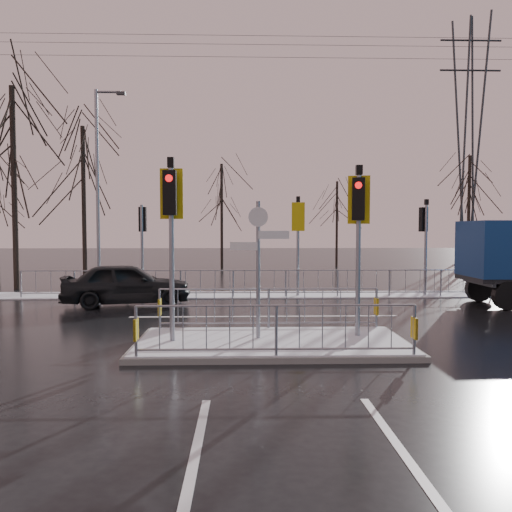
{
  "coord_description": "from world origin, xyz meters",
  "views": [
    {
      "loc": [
        -0.66,
        -10.92,
        2.58
      ],
      "look_at": [
        -0.24,
        3.97,
        1.8
      ],
      "focal_mm": 35.0,
      "sensor_mm": 36.0,
      "label": 1
    }
  ],
  "objects": [
    {
      "name": "tree_far_a",
      "position": [
        -2.0,
        22.0,
        4.82
      ],
      "size": [
        3.75,
        3.75,
        7.08
      ],
      "color": "black",
      "rests_on": "ground"
    },
    {
      "name": "tree_near_b",
      "position": [
        -8.0,
        12.5,
        5.15
      ],
      "size": [
        4.0,
        4.0,
        7.55
      ],
      "color": "black",
      "rests_on": "ground"
    },
    {
      "name": "snow_verge",
      "position": [
        0.0,
        8.6,
        0.02
      ],
      "size": [
        30.0,
        2.0,
        0.04
      ],
      "primitive_type": "cube",
      "color": "silver",
      "rests_on": "ground"
    },
    {
      "name": "traffic_island",
      "position": [
        -0.01,
        0.01,
        0.39
      ],
      "size": [
        6.0,
        3.04,
        4.15
      ],
      "color": "slate",
      "rests_on": "ground"
    },
    {
      "name": "lane_markings",
      "position": [
        0.0,
        -0.33,
        0.0
      ],
      "size": [
        8.0,
        11.38,
        0.01
      ],
      "color": "silver",
      "rests_on": "ground"
    },
    {
      "name": "tree_near_a",
      "position": [
        -10.5,
        11.0,
        6.11
      ],
      "size": [
        4.75,
        4.75,
        8.97
      ],
      "color": "black",
      "rests_on": "ground"
    },
    {
      "name": "far_kerb_fixtures",
      "position": [
        0.29,
        8.09,
        1.02
      ],
      "size": [
        18.0,
        0.65,
        3.83
      ],
      "color": "gray",
      "rests_on": "ground"
    },
    {
      "name": "tree_far_c",
      "position": [
        14.0,
        21.0,
        5.15
      ],
      "size": [
        4.0,
        4.0,
        7.55
      ],
      "color": "black",
      "rests_on": "ground"
    },
    {
      "name": "ground",
      "position": [
        0.0,
        0.0,
        0.0
      ],
      "size": [
        120.0,
        120.0,
        0.0
      ],
      "primitive_type": "plane",
      "color": "black",
      "rests_on": "ground"
    },
    {
      "name": "car_far_lane",
      "position": [
        -4.61,
        6.2,
        0.73
      ],
      "size": [
        4.57,
        2.63,
        1.47
      ],
      "primitive_type": "imported",
      "rotation": [
        0.0,
        0.0,
        1.79
      ],
      "color": "black",
      "rests_on": "ground"
    },
    {
      "name": "tree_far_b",
      "position": [
        6.0,
        24.0,
        4.18
      ],
      "size": [
        3.25,
        3.25,
        6.14
      ],
      "color": "black",
      "rests_on": "ground"
    },
    {
      "name": "street_lamp_left",
      "position": [
        -6.43,
        9.5,
        4.49
      ],
      "size": [
        1.25,
        0.18,
        8.2
      ],
      "color": "gray",
      "rests_on": "ground"
    },
    {
      "name": "pylon_wires",
      "position": [
        16.88,
        30.0,
        11.03
      ],
      "size": [
        70.0,
        2.38,
        19.97
      ],
      "color": "#2D3033",
      "rests_on": "ground"
    }
  ]
}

